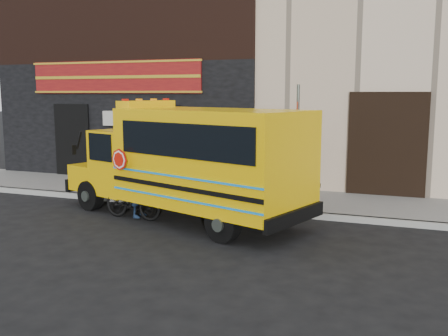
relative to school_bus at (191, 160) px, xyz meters
name	(u,v)px	position (x,y,z in m)	size (l,w,h in m)	color
ground	(182,237)	(0.38, -1.41, -1.51)	(120.00, 120.00, 0.00)	black
curb	(223,208)	(0.38, 1.19, -1.43)	(40.00, 0.20, 0.15)	gray
sidewalk	(240,197)	(0.38, 2.69, -1.43)	(40.00, 3.00, 0.15)	slate
building	(290,16)	(0.34, 9.05, 4.62)	(20.00, 10.70, 12.00)	#CAB297
school_bus	(191,160)	(0.00, 0.00, 0.00)	(7.21, 4.29, 2.92)	black
sign_pole	(297,146)	(2.38, 1.02, 0.31)	(0.07, 0.29, 3.32)	#48514A
bicycle	(132,200)	(-1.43, -0.41, -1.02)	(0.46, 1.62, 0.97)	black
cyclist	(139,185)	(-1.30, -0.31, -0.66)	(0.62, 0.41, 1.71)	#101D32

